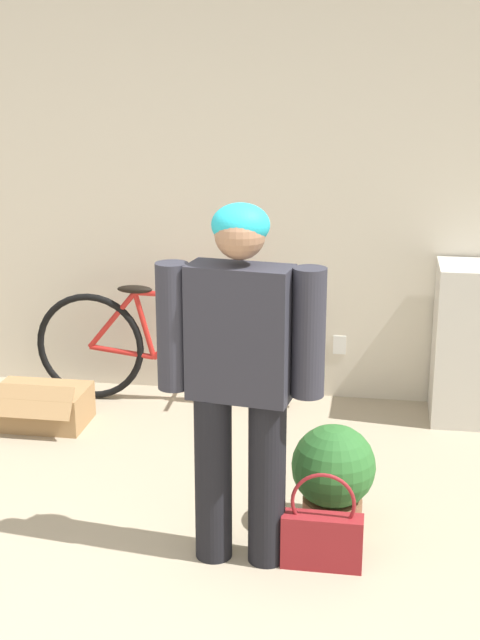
% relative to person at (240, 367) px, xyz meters
% --- Properties ---
extents(wall_back, '(8.00, 0.07, 2.60)m').
position_rel_person_xyz_m(wall_back, '(-0.23, 2.02, 0.42)').
color(wall_back, beige).
rests_on(wall_back, ground_plane).
extents(person, '(0.69, 0.25, 1.55)m').
position_rel_person_xyz_m(person, '(0.00, 0.00, 0.00)').
color(person, black).
rests_on(person, ground_plane).
extents(bicycle, '(1.77, 0.46, 0.76)m').
position_rel_person_xyz_m(bicycle, '(-0.70, 1.73, -0.51)').
color(bicycle, black).
rests_on(bicycle, ground_plane).
extents(handbag, '(0.35, 0.10, 0.44)m').
position_rel_person_xyz_m(handbag, '(0.36, -0.02, -0.74)').
color(handbag, maroon).
rests_on(handbag, ground_plane).
extents(cardboard_box, '(0.55, 0.43, 0.29)m').
position_rel_person_xyz_m(cardboard_box, '(-1.40, 1.27, -0.77)').
color(cardboard_box, '#A87F51').
rests_on(cardboard_box, ground_plane).
extents(potted_plant, '(0.38, 0.38, 0.51)m').
position_rel_person_xyz_m(potted_plant, '(0.38, 0.31, -0.60)').
color(potted_plant, brown).
rests_on(potted_plant, ground_plane).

